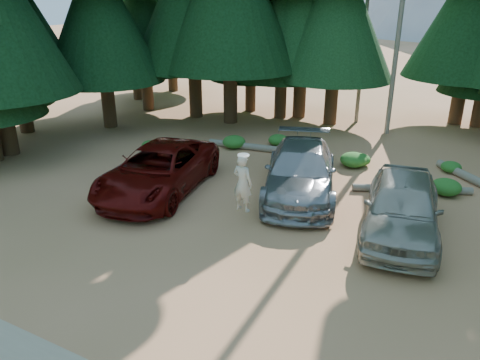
{
  "coord_description": "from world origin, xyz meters",
  "views": [
    {
      "loc": [
        5.05,
        -9.81,
        6.89
      ],
      "look_at": [
        -1.46,
        2.48,
        1.25
      ],
      "focal_mm": 35.0,
      "sensor_mm": 36.0,
      "label": 1
    }
  ],
  "objects_px": {
    "log_left": "(253,147)",
    "silver_minivan_right": "(402,206)",
    "silver_minivan_center": "(300,171)",
    "log_mid": "(474,180)",
    "frisbee_player": "(243,183)",
    "log_right": "(412,189)",
    "red_pickup": "(158,170)"
  },
  "relations": [
    {
      "from": "log_mid",
      "to": "log_right",
      "type": "bearing_deg",
      "value": -89.79
    },
    {
      "from": "silver_minivan_right",
      "to": "log_left",
      "type": "bearing_deg",
      "value": 137.26
    },
    {
      "from": "silver_minivan_center",
      "to": "log_mid",
      "type": "xyz_separation_m",
      "value": [
        5.58,
        4.04,
        -0.72
      ]
    },
    {
      "from": "log_mid",
      "to": "silver_minivan_right",
      "type": "bearing_deg",
      "value": -63.88
    },
    {
      "from": "red_pickup",
      "to": "log_mid",
      "type": "xyz_separation_m",
      "value": [
        10.23,
        6.26,
        -0.69
      ]
    },
    {
      "from": "red_pickup",
      "to": "log_left",
      "type": "height_order",
      "value": "red_pickup"
    },
    {
      "from": "silver_minivan_center",
      "to": "log_right",
      "type": "height_order",
      "value": "silver_minivan_center"
    },
    {
      "from": "frisbee_player",
      "to": "log_mid",
      "type": "height_order",
      "value": "frisbee_player"
    },
    {
      "from": "red_pickup",
      "to": "log_mid",
      "type": "relative_size",
      "value": 1.57
    },
    {
      "from": "silver_minivan_right",
      "to": "silver_minivan_center",
      "type": "bearing_deg",
      "value": 150.73
    },
    {
      "from": "silver_minivan_center",
      "to": "log_right",
      "type": "bearing_deg",
      "value": 10.48
    },
    {
      "from": "log_mid",
      "to": "log_right",
      "type": "height_order",
      "value": "log_mid"
    },
    {
      "from": "silver_minivan_right",
      "to": "log_left",
      "type": "xyz_separation_m",
      "value": [
        -7.55,
        5.13,
        -0.76
      ]
    },
    {
      "from": "red_pickup",
      "to": "frisbee_player",
      "type": "xyz_separation_m",
      "value": [
        3.9,
        -0.83,
        0.54
      ]
    },
    {
      "from": "silver_minivan_center",
      "to": "log_mid",
      "type": "height_order",
      "value": "silver_minivan_center"
    },
    {
      "from": "silver_minivan_right",
      "to": "frisbee_player",
      "type": "distance_m",
      "value": 4.84
    },
    {
      "from": "frisbee_player",
      "to": "log_right",
      "type": "height_order",
      "value": "frisbee_player"
    },
    {
      "from": "log_mid",
      "to": "log_right",
      "type": "relative_size",
      "value": 0.91
    },
    {
      "from": "red_pickup",
      "to": "log_right",
      "type": "xyz_separation_m",
      "value": [
        8.27,
        4.22,
        -0.71
      ]
    },
    {
      "from": "red_pickup",
      "to": "silver_minivan_center",
      "type": "distance_m",
      "value": 5.15
    },
    {
      "from": "frisbee_player",
      "to": "log_left",
      "type": "bearing_deg",
      "value": -59.72
    },
    {
      "from": "log_left",
      "to": "silver_minivan_right",
      "type": "bearing_deg",
      "value": -40.86
    },
    {
      "from": "frisbee_player",
      "to": "log_mid",
      "type": "relative_size",
      "value": 0.47
    },
    {
      "from": "log_left",
      "to": "log_mid",
      "type": "height_order",
      "value": "log_mid"
    },
    {
      "from": "silver_minivan_center",
      "to": "silver_minivan_right",
      "type": "relative_size",
      "value": 1.12
    },
    {
      "from": "silver_minivan_right",
      "to": "log_mid",
      "type": "bearing_deg",
      "value": 63.37
    },
    {
      "from": "red_pickup",
      "to": "frisbee_player",
      "type": "distance_m",
      "value": 4.03
    },
    {
      "from": "log_left",
      "to": "red_pickup",
      "type": "bearing_deg",
      "value": -105.27
    },
    {
      "from": "silver_minivan_center",
      "to": "frisbee_player",
      "type": "xyz_separation_m",
      "value": [
        -0.75,
        -3.05,
        0.51
      ]
    },
    {
      "from": "log_mid",
      "to": "silver_minivan_center",
      "type": "bearing_deg",
      "value": -99.87
    },
    {
      "from": "red_pickup",
      "to": "silver_minivan_right",
      "type": "xyz_separation_m",
      "value": [
        8.44,
        0.78,
        0.07
      ]
    },
    {
      "from": "frisbee_player",
      "to": "log_mid",
      "type": "bearing_deg",
      "value": -125.5
    }
  ]
}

